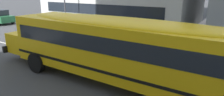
{
  "coord_description": "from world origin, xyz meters",
  "views": [
    {
      "loc": [
        1.12,
        -8.73,
        4.11
      ],
      "look_at": [
        -3.99,
        -0.65,
        1.35
      ],
      "focal_mm": 33.41,
      "sensor_mm": 36.0,
      "label": 1
    }
  ],
  "objects": [
    {
      "name": "lane_centreline",
      "position": [
        0.0,
        0.0,
        0.0
      ],
      "size": [
        110.0,
        0.16,
        0.01
      ],
      "primitive_type": "cube",
      "color": "silver",
      "rests_on": "ground_plane"
    },
    {
      "name": "sidewalk_far",
      "position": [
        0.0,
        7.73,
        0.01
      ],
      "size": [
        120.0,
        3.0,
        0.01
      ],
      "primitive_type": "cube",
      "color": "gray",
      "rests_on": "ground_plane"
    },
    {
      "name": "school_bus",
      "position": [
        -3.33,
        -1.29,
        1.73
      ],
      "size": [
        13.11,
        3.29,
        2.92
      ],
      "rotation": [
        0.0,
        0.0,
        3.12
      ],
      "color": "yellow",
      "rests_on": "ground_plane"
    },
    {
      "name": "ground_plane",
      "position": [
        0.0,
        0.0,
        0.0
      ],
      "size": [
        400.0,
        400.0,
        0.0
      ],
      "primitive_type": "plane",
      "color": "#424244"
    }
  ]
}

